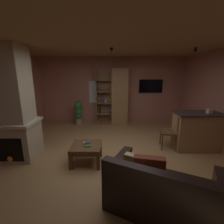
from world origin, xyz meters
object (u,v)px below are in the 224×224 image
at_px(stone_fireplace, 13,110).
at_px(table_book_2, 88,142).
at_px(bookshelf_cabinet, 117,97).
at_px(leather_couch, 161,192).
at_px(table_book_1, 87,143).
at_px(potted_floor_plant, 78,112).
at_px(kitchen_bar_counter, 201,131).
at_px(coffee_table, 86,149).
at_px(wall_mounted_tv, 151,86).
at_px(dining_chair, 172,130).
at_px(tissue_box, 210,111).
at_px(table_book_0, 88,146).

xyz_separation_m(stone_fireplace, table_book_2, (1.73, -0.24, -0.68)).
relative_size(bookshelf_cabinet, leather_couch, 1.20).
bearing_deg(table_book_2, table_book_1, -161.90).
relative_size(table_book_1, potted_floor_plant, 0.15).
bearing_deg(bookshelf_cabinet, table_book_1, -104.57).
xyz_separation_m(leather_couch, table_book_2, (-1.27, 1.32, 0.19)).
xyz_separation_m(table_book_1, potted_floor_plant, (-0.77, 2.75, 0.04)).
relative_size(kitchen_bar_counter, coffee_table, 2.15).
height_order(bookshelf_cabinet, wall_mounted_tv, bookshelf_cabinet).
bearing_deg(coffee_table, leather_couch, -44.81).
xyz_separation_m(leather_couch, dining_chair, (0.87, 2.04, 0.22)).
distance_m(stone_fireplace, kitchen_bar_counter, 4.71).
distance_m(leather_couch, table_book_2, 1.85).
distance_m(leather_couch, potted_floor_plant, 4.57).
height_order(table_book_1, wall_mounted_tv, wall_mounted_tv).
relative_size(table_book_2, wall_mounted_tv, 0.11).
bearing_deg(potted_floor_plant, leather_couch, -63.03).
bearing_deg(leather_couch, dining_chair, 66.90).
bearing_deg(table_book_2, leather_couch, -46.20).
height_order(kitchen_bar_counter, coffee_table, kitchen_bar_counter).
xyz_separation_m(kitchen_bar_counter, table_book_2, (-2.90, -0.70, -0.01)).
bearing_deg(table_book_2, bookshelf_cabinet, 75.86).
xyz_separation_m(stone_fireplace, coffee_table, (1.69, -0.26, -0.83)).
bearing_deg(leather_couch, tissue_box, 48.35).
xyz_separation_m(coffee_table, table_book_1, (0.02, 0.01, 0.13)).
bearing_deg(leather_couch, potted_floor_plant, 116.97).
bearing_deg(tissue_box, leather_couch, -131.65).
distance_m(table_book_1, dining_chair, 2.29).
distance_m(kitchen_bar_counter, coffee_table, 3.04).
height_order(leather_couch, potted_floor_plant, potted_floor_plant).
distance_m(stone_fireplace, table_book_1, 1.86).
distance_m(table_book_0, potted_floor_plant, 2.94).
xyz_separation_m(table_book_0, potted_floor_plant, (-0.80, 2.83, 0.07)).
relative_size(kitchen_bar_counter, table_book_1, 10.35).
distance_m(leather_couch, coffee_table, 1.85).
xyz_separation_m(bookshelf_cabinet, dining_chair, (1.41, -2.18, -0.55)).
bearing_deg(potted_floor_plant, dining_chair, -34.53).
distance_m(kitchen_bar_counter, table_book_1, 3.01).
xyz_separation_m(dining_chair, wall_mounted_tv, (-0.09, 2.39, 0.96)).
height_order(table_book_1, potted_floor_plant, potted_floor_plant).
distance_m(table_book_0, table_book_2, 0.10).
bearing_deg(wall_mounted_tv, table_book_0, -122.58).
height_order(coffee_table, table_book_0, table_book_0).
xyz_separation_m(leather_couch, table_book_0, (-1.26, 1.24, 0.14)).
xyz_separation_m(table_book_2, wall_mounted_tv, (2.05, 3.11, 1.00)).
bearing_deg(dining_chair, kitchen_bar_counter, -1.44).
distance_m(stone_fireplace, leather_couch, 3.49).
xyz_separation_m(kitchen_bar_counter, potted_floor_plant, (-3.70, 2.04, 0.01)).
relative_size(stone_fireplace, kitchen_bar_counter, 1.82).
bearing_deg(coffee_table, table_book_2, 27.58).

